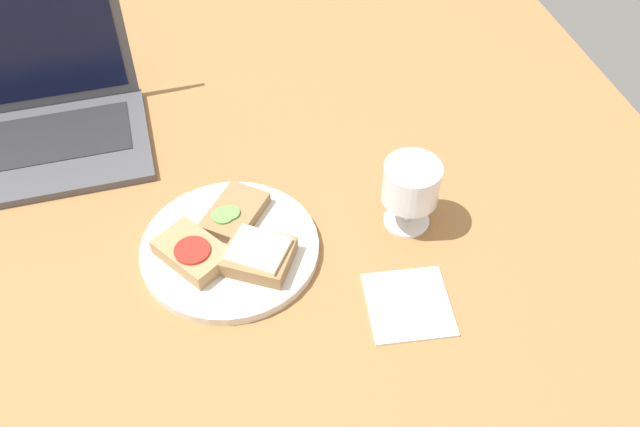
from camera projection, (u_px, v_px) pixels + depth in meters
wooden_table at (255, 221)px, 109.89cm from camera, size 140.00×140.00×3.00cm
plate at (230, 248)px, 103.35cm from camera, size 25.89×25.89×1.48cm
sandwich_with_cheese at (259, 255)px, 99.64cm from camera, size 11.87×11.50×3.11cm
sandwich_with_cucumber at (234, 213)px, 105.69cm from camera, size 11.70×12.17×2.23cm
sandwich_with_tomato at (192, 252)px, 100.21cm from camera, size 11.26×12.23×2.92cm
wine_glass at (411, 186)px, 102.21cm from camera, size 8.34×8.34×11.35cm
laptop at (44, 110)px, 117.66cm from camera, size 31.66×25.55×23.06cm
napkin at (408, 304)px, 97.35cm from camera, size 12.71×13.07×0.40cm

